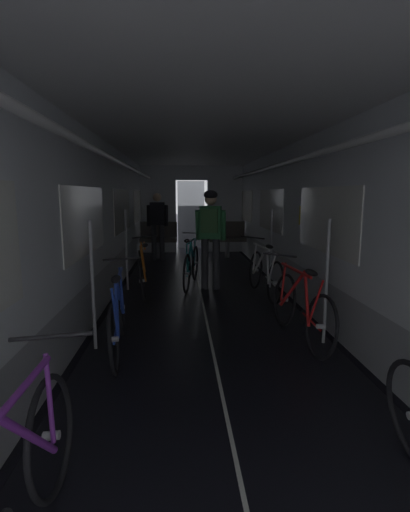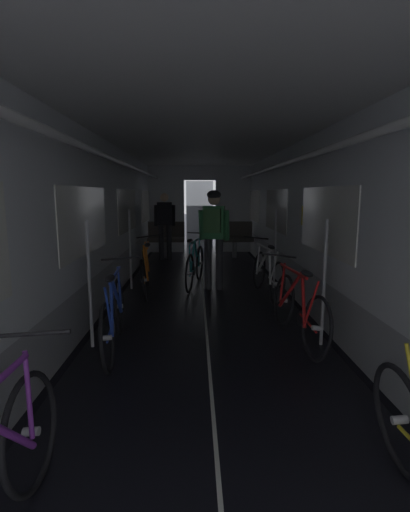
{
  "view_description": "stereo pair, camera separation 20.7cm",
  "coord_description": "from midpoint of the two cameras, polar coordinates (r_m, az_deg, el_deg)",
  "views": [
    {
      "loc": [
        -0.34,
        -1.91,
        1.67
      ],
      "look_at": [
        0.0,
        3.24,
        0.82
      ],
      "focal_mm": 26.76,
      "sensor_mm": 36.0,
      "label": 1
    },
    {
      "loc": [
        -0.13,
        -1.92,
        1.67
      ],
      "look_at": [
        0.0,
        3.24,
        0.82
      ],
      "focal_mm": 26.76,
      "sensor_mm": 36.0,
      "label": 2
    }
  ],
  "objects": [
    {
      "name": "bicycle_blue",
      "position": [
        4.19,
        -14.3,
        -8.85
      ],
      "size": [
        0.44,
        1.69,
        0.94
      ],
      "color": "black",
      "rests_on": "ground"
    },
    {
      "name": "bench_seat_far_left",
      "position": [
        10.07,
        -7.54,
        2.93
      ],
      "size": [
        0.98,
        0.51,
        0.95
      ],
      "color": "gray",
      "rests_on": "ground"
    },
    {
      "name": "train_car_shell",
      "position": [
        5.52,
        -1.34,
        9.6
      ],
      "size": [
        3.14,
        12.34,
        2.57
      ],
      "color": "black",
      "rests_on": "ground"
    },
    {
      "name": "bicycle_orange",
      "position": [
        6.5,
        -10.3,
        -2.28
      ],
      "size": [
        0.44,
        1.69,
        0.95
      ],
      "color": "black",
      "rests_on": "ground"
    },
    {
      "name": "ground_plane",
      "position": [
        2.55,
        2.86,
        -31.58
      ],
      "size": [
        60.0,
        60.0,
        0.0
      ],
      "primitive_type": "plane",
      "color": "black"
    },
    {
      "name": "bicycle_purple",
      "position": [
        2.12,
        -30.15,
        -29.25
      ],
      "size": [
        0.44,
        1.69,
        0.95
      ],
      "color": "black",
      "rests_on": "ground"
    },
    {
      "name": "person_cyclist_aisle",
      "position": [
        6.58,
        -0.09,
        4.09
      ],
      "size": [
        0.56,
        0.44,
        1.73
      ],
      "color": "#2D2D33",
      "rests_on": "ground"
    },
    {
      "name": "bench_seat_far_right",
      "position": [
        10.11,
        2.7,
        3.02
      ],
      "size": [
        0.98,
        0.51,
        0.95
      ],
      "color": "gray",
      "rests_on": "ground"
    },
    {
      "name": "bicycle_red",
      "position": [
        4.5,
        12.8,
        -7.55
      ],
      "size": [
        0.49,
        1.69,
        0.96
      ],
      "color": "black",
      "rests_on": "ground"
    },
    {
      "name": "person_standing_near_bench",
      "position": [
        9.66,
        -7.72,
        5.09
      ],
      "size": [
        0.53,
        0.23,
        1.69
      ],
      "color": "#2D2D33",
      "rests_on": "ground"
    },
    {
      "name": "bicycle_teal_in_aisle",
      "position": [
        6.93,
        -2.94,
        -1.4
      ],
      "size": [
        0.47,
        1.67,
        0.94
      ],
      "color": "black",
      "rests_on": "ground"
    },
    {
      "name": "bicycle_white",
      "position": [
        6.31,
        7.95,
        -2.56
      ],
      "size": [
        0.48,
        1.69,
        0.95
      ],
      "color": "black",
      "rests_on": "ground"
    }
  ]
}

